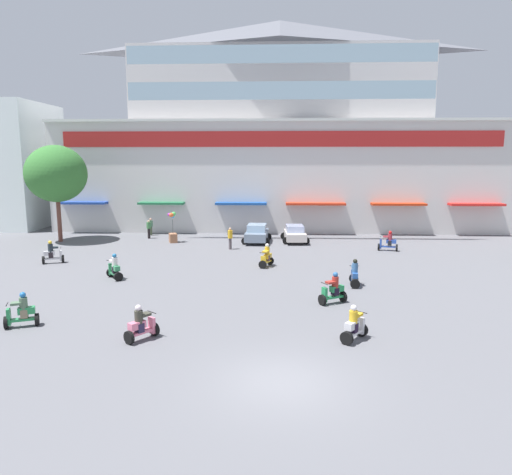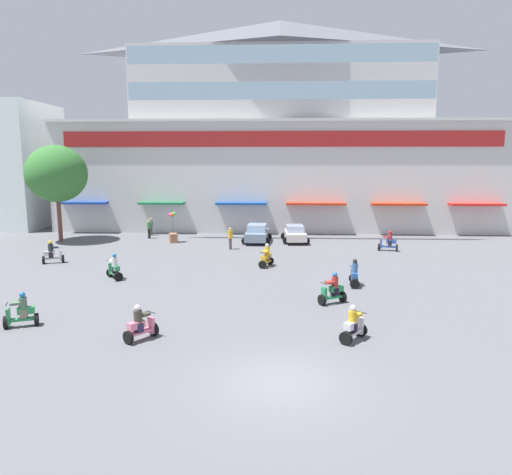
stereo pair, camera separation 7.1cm
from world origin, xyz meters
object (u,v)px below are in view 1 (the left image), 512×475
Objects in this scene: plaza_tree_0 at (56,174)px; scooter_rider_4 at (141,325)px; pedestrian_2 at (149,228)px; balloon_vendor_cart at (173,232)px; scooter_rider_3 at (333,291)px; scooter_rider_8 at (354,326)px; parked_car_0 at (257,233)px; scooter_rider_7 at (114,268)px; parked_car_1 at (295,233)px; scooter_rider_0 at (52,254)px; pedestrian_1 at (230,237)px; scooter_rider_9 at (388,242)px; scooter_rider_2 at (355,275)px; scooter_rider_5 at (267,257)px; scooter_rider_1 at (22,313)px; pedestrian_0 at (151,226)px.

scooter_rider_4 is (13.09, -21.64, -5.10)m from plaza_tree_0.
balloon_vendor_cart is at bearing -36.60° from pedestrian_2.
scooter_rider_8 is at bearing -87.01° from scooter_rider_3.
balloon_vendor_cart is (-11.44, 16.57, 0.28)m from scooter_rider_3.
parked_car_0 is 22.14m from scooter_rider_8.
scooter_rider_7 is at bearing -93.41° from balloon_vendor_cart.
balloon_vendor_cart reaches higher than scooter_rider_3.
parked_car_1 is 2.58× the size of scooter_rider_3.
balloon_vendor_cart reaches higher than scooter_rider_7.
scooter_rider_8 is (18.01, -12.98, -0.03)m from scooter_rider_0.
balloon_vendor_cart is at bearing 86.59° from scooter_rider_7.
pedestrian_1 is 9.00m from pedestrian_2.
balloon_vendor_cart is at bearing 124.62° from scooter_rider_3.
pedestrian_2 is (-1.80, 14.25, 0.29)m from scooter_rider_7.
scooter_rider_9 reaches higher than scooter_rider_4.
scooter_rider_0 reaches higher than scooter_rider_4.
scooter_rider_8 is 27.24m from pedestrian_2.
balloon_vendor_cart is (6.32, 8.36, 0.28)m from scooter_rider_0.
scooter_rider_7 is at bearing 176.20° from scooter_rider_2.
scooter_rider_7 is (-8.78, -3.64, 0.02)m from scooter_rider_5.
scooter_rider_5 is (9.94, 11.70, -0.01)m from scooter_rider_1.
scooter_rider_5 is 10.81m from scooter_rider_9.
scooter_rider_0 is at bearing 126.42° from scooter_rider_4.
scooter_rider_4 is (-6.72, -22.35, -0.12)m from parked_car_1.
pedestrian_1 reaches higher than scooter_rider_9.
pedestrian_0 is at bearing 131.33° from scooter_rider_5.
pedestrian_1 reaches higher than scooter_rider_7.
pedestrian_2 is 0.63× the size of balloon_vendor_cart.
scooter_rider_4 is at bearing -99.19° from parked_car_0.
pedestrian_0 reaches higher than scooter_rider_0.
scooter_rider_2 is 13.06m from pedestrian_1.
parked_car_1 is at bearing 94.09° from scooter_rider_3.
plaza_tree_0 reaches higher than scooter_rider_2.
pedestrian_0 is (-9.85, 3.33, 0.13)m from parked_car_0.
scooter_rider_4 reaches higher than parked_car_1.
pedestrian_0 is (-20.00, 6.58, 0.24)m from scooter_rider_9.
scooter_rider_4 is at bearing -109.45° from scooter_rider_5.
scooter_rider_3 is 0.60× the size of balloon_vendor_cart.
pedestrian_1 is (7.92, -6.50, 0.08)m from pedestrian_0.
scooter_rider_2 is 12.66m from scooter_rider_4.
pedestrian_0 is (-6.30, 25.27, 0.30)m from scooter_rider_4.
scooter_rider_1 is 0.88× the size of pedestrian_1.
parked_car_1 is 6.24m from pedestrian_1.
scooter_rider_1 is at bearing -88.36° from pedestrian_2.
scooter_rider_2 is at bearing -52.82° from pedestrian_1.
scooter_rider_0 is 12.49m from pedestrian_0.
pedestrian_1 reaches higher than scooter_rider_2.
scooter_rider_8 is 0.94× the size of scooter_rider_9.
scooter_rider_8 is 24.34m from balloon_vendor_cart.
pedestrian_0 is (6.79, 3.63, -4.80)m from plaza_tree_0.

